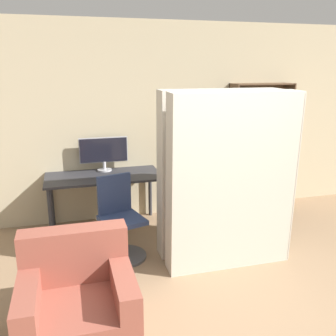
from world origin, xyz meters
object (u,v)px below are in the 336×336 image
object	(u,v)px
bookshelf	(250,151)
armchair	(78,305)
mattress_near	(233,183)
monitor	(104,152)
mattress_far	(218,173)
office_chair	(120,225)

from	to	relation	value
bookshelf	armchair	distance (m)	3.56
bookshelf	armchair	bearing A→B (deg)	-138.51
bookshelf	mattress_near	xyz separation A→B (m)	(-1.00, -1.55, 0.05)
monitor	mattress_near	world-z (taller)	mattress_near
monitor	bookshelf	bearing A→B (deg)	-0.20
mattress_near	monitor	bearing A→B (deg)	126.74
bookshelf	mattress_far	bearing A→B (deg)	-130.75
armchair	office_chair	bearing A→B (deg)	67.97
mattress_near	bookshelf	bearing A→B (deg)	57.01
bookshelf	mattress_near	distance (m)	1.85
monitor	bookshelf	distance (m)	2.17
monitor	armchair	size ratio (longest dim) A/B	0.76
office_chair	mattress_far	bearing A→B (deg)	-6.23
bookshelf	mattress_far	size ratio (longest dim) A/B	1.00
office_chair	armchair	size ratio (longest dim) A/B	1.09
mattress_near	armchair	bearing A→B (deg)	-154.35
office_chair	mattress_near	size ratio (longest dim) A/B	0.50
office_chair	mattress_far	distance (m)	1.25
mattress_near	armchair	size ratio (longest dim) A/B	2.20
monitor	mattress_far	distance (m)	1.65
bookshelf	mattress_near	size ratio (longest dim) A/B	1.00
office_chair	armchair	world-z (taller)	office_chair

